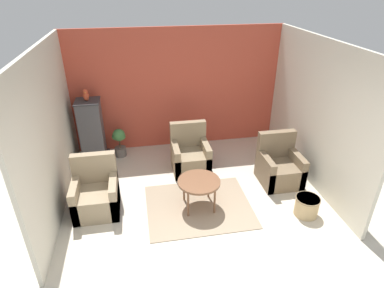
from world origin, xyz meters
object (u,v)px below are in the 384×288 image
(potted_plant, at_px, (119,141))
(armchair_left, at_px, (96,195))
(armchair_middle, at_px, (190,156))
(wicker_basket, at_px, (307,206))
(parrot, at_px, (86,95))
(armchair_right, at_px, (279,168))
(birdcage, at_px, (92,132))
(coffee_table, at_px, (199,183))

(potted_plant, bearing_deg, armchair_left, -101.14)
(armchair_middle, xyz_separation_m, wicker_basket, (1.65, -1.76, -0.12))
(armchair_middle, bearing_deg, parrot, 158.81)
(armchair_right, xyz_separation_m, birdcage, (-3.55, 1.50, 0.35))
(armchair_middle, distance_m, birdcage, 2.12)
(armchair_left, distance_m, parrot, 2.11)
(armchair_left, xyz_separation_m, potted_plant, (0.36, 1.80, 0.07))
(coffee_table, bearing_deg, wicker_basket, -16.82)
(armchair_right, height_order, potted_plant, armchair_right)
(armchair_middle, relative_size, parrot, 3.77)
(armchair_left, height_order, potted_plant, armchair_left)
(wicker_basket, bearing_deg, armchair_left, 167.46)
(coffee_table, bearing_deg, birdcage, 133.40)
(armchair_left, height_order, wicker_basket, armchair_left)
(wicker_basket, bearing_deg, coffee_table, 163.18)
(armchair_right, xyz_separation_m, wicker_basket, (0.05, -1.01, -0.12))
(birdcage, distance_m, wicker_basket, 4.42)
(potted_plant, bearing_deg, wicker_basket, -39.89)
(armchair_left, height_order, parrot, parrot)
(armchair_middle, distance_m, parrot, 2.39)
(parrot, relative_size, potted_plant, 0.39)
(coffee_table, xyz_separation_m, parrot, (-1.88, 1.99, 0.97))
(armchair_right, height_order, armchair_middle, same)
(armchair_middle, distance_m, wicker_basket, 2.41)
(armchair_middle, height_order, parrot, parrot)
(parrot, xyz_separation_m, potted_plant, (0.53, 0.05, -1.09))
(birdcage, bearing_deg, potted_plant, 5.99)
(armchair_right, xyz_separation_m, potted_plant, (-3.02, 1.55, 0.07))
(parrot, distance_m, wicker_basket, 4.57)
(armchair_middle, bearing_deg, coffee_table, -93.15)
(coffee_table, relative_size, birdcage, 0.53)
(armchair_right, bearing_deg, potted_plant, 152.77)
(armchair_middle, bearing_deg, armchair_left, -150.74)
(armchair_right, distance_m, wicker_basket, 1.02)
(parrot, relative_size, wicker_basket, 0.63)
(birdcage, bearing_deg, parrot, 90.00)
(armchair_left, distance_m, armchair_middle, 2.04)
(coffee_table, distance_m, wicker_basket, 1.82)
(coffee_table, distance_m, armchair_middle, 1.25)
(parrot, bearing_deg, birdcage, -90.00)
(potted_plant, bearing_deg, coffee_table, -56.55)
(armchair_left, relative_size, wicker_basket, 2.37)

